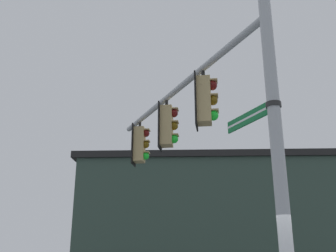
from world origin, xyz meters
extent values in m
cylinder|color=#ADB2B7|center=(0.00, 0.00, 3.31)|extent=(0.21, 0.21, 6.62)
cylinder|color=#ADB2B7|center=(-2.92, -1.92, 5.93)|extent=(5.93, 3.96, 0.15)
cylinder|color=black|center=(-1.83, -1.20, 5.76)|extent=(0.08, 0.08, 0.18)
cube|color=tan|center=(-1.83, -1.20, 5.14)|extent=(0.36, 0.30, 1.05)
sphere|color=#590F0F|center=(-1.83, -1.01, 5.49)|extent=(0.22, 0.22, 0.22)
cube|color=tan|center=(-1.83, -0.99, 5.59)|extent=(0.24, 0.20, 0.03)
sphere|color=brown|center=(-1.83, -1.01, 5.14)|extent=(0.22, 0.22, 0.22)
cube|color=tan|center=(-1.83, -0.99, 5.24)|extent=(0.24, 0.20, 0.03)
sphere|color=#1EE533|center=(-1.83, -1.01, 4.79)|extent=(0.22, 0.22, 0.22)
cube|color=tan|center=(-1.83, -0.99, 4.89)|extent=(0.24, 0.20, 0.03)
cube|color=black|center=(-1.83, -1.37, 5.14)|extent=(0.54, 0.03, 1.22)
cylinder|color=black|center=(-3.43, -2.25, 5.76)|extent=(0.08, 0.08, 0.18)
cube|color=tan|center=(-3.43, -2.25, 5.14)|extent=(0.36, 0.30, 1.05)
sphere|color=#590F0F|center=(-3.43, -2.06, 5.49)|extent=(0.22, 0.22, 0.22)
cube|color=tan|center=(-3.43, -2.04, 5.59)|extent=(0.24, 0.20, 0.03)
sphere|color=brown|center=(-3.43, -2.06, 5.14)|extent=(0.22, 0.22, 0.22)
cube|color=tan|center=(-3.43, -2.04, 5.24)|extent=(0.24, 0.20, 0.03)
sphere|color=#1EE533|center=(-3.43, -2.06, 4.79)|extent=(0.22, 0.22, 0.22)
cube|color=tan|center=(-3.43, -2.04, 4.89)|extent=(0.24, 0.20, 0.03)
cube|color=black|center=(-3.43, -2.42, 5.14)|extent=(0.54, 0.03, 1.22)
cylinder|color=black|center=(-5.02, -3.29, 5.76)|extent=(0.08, 0.08, 0.18)
cube|color=tan|center=(-5.02, -3.29, 5.14)|extent=(0.36, 0.30, 1.05)
sphere|color=#590F0F|center=(-5.02, -3.10, 5.49)|extent=(0.22, 0.22, 0.22)
cube|color=tan|center=(-5.02, -3.08, 5.59)|extent=(0.24, 0.20, 0.03)
sphere|color=brown|center=(-5.02, -3.10, 5.14)|extent=(0.22, 0.22, 0.22)
cube|color=tan|center=(-5.02, -3.08, 5.24)|extent=(0.24, 0.20, 0.03)
sphere|color=#1EE533|center=(-5.02, -3.10, 4.79)|extent=(0.22, 0.22, 0.22)
cube|color=tan|center=(-5.02, -3.08, 4.89)|extent=(0.24, 0.20, 0.03)
cube|color=black|center=(-5.02, -3.46, 5.14)|extent=(0.54, 0.03, 1.22)
cube|color=#147238|center=(-0.60, -0.39, 4.26)|extent=(1.01, 0.68, 0.22)
cube|color=white|center=(-0.60, -0.41, 4.26)|extent=(1.00, 0.66, 0.04)
cylinder|color=#262626|center=(0.00, 0.00, 4.26)|extent=(0.25, 0.25, 0.08)
cube|color=#33473D|center=(-14.54, -1.49, 3.16)|extent=(7.64, 13.13, 6.32)
cube|color=black|center=(-18.02, -1.85, 3.47)|extent=(2.14, 11.33, 0.30)
cube|color=black|center=(-14.54, -1.49, 6.47)|extent=(7.95, 13.65, 0.30)
sphere|color=#387533|center=(-17.60, 1.17, 4.84)|extent=(4.44, 4.44, 4.44)
camera|label=1|loc=(6.26, -0.85, 1.84)|focal=43.14mm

